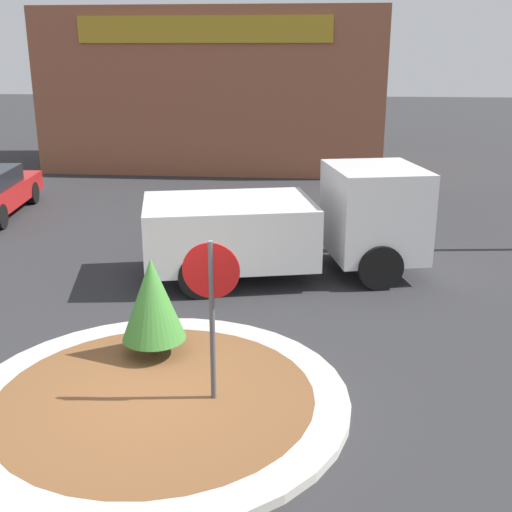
{
  "coord_description": "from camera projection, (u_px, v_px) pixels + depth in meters",
  "views": [
    {
      "loc": [
        2.05,
        -7.28,
        4.43
      ],
      "look_at": [
        1.06,
        2.63,
        1.24
      ],
      "focal_mm": 45.0,
      "sensor_mm": 36.0,
      "label": 1
    }
  ],
  "objects": [
    {
      "name": "traffic_island",
      "position": [
        156.0,
        399.0,
        8.42
      ],
      "size": [
        5.1,
        5.1,
        0.12
      ],
      "color": "#BCB7AD",
      "rests_on": "ground_plane"
    },
    {
      "name": "stop_sign",
      "position": [
        212.0,
        294.0,
        7.92
      ],
      "size": [
        0.72,
        0.07,
        2.25
      ],
      "color": "#4C4C51",
      "rests_on": "ground_plane"
    },
    {
      "name": "ground_plane",
      "position": [
        156.0,
        403.0,
        8.44
      ],
      "size": [
        120.0,
        120.0,
        0.0
      ],
      "primitive_type": "plane",
      "color": "#2D2D30"
    },
    {
      "name": "utility_truck",
      "position": [
        292.0,
        223.0,
        12.96
      ],
      "size": [
        5.91,
        3.46,
        2.21
      ],
      "rotation": [
        0.0,
        0.0,
        0.24
      ],
      "color": "silver",
      "rests_on": "ground_plane"
    },
    {
      "name": "island_shrub",
      "position": [
        152.0,
        299.0,
        9.28
      ],
      "size": [
        0.94,
        0.94,
        1.5
      ],
      "color": "brown",
      "rests_on": "traffic_island"
    },
    {
      "name": "storefront_building",
      "position": [
        218.0,
        89.0,
        25.52
      ],
      "size": [
        12.7,
        6.07,
        5.94
      ],
      "color": "#93563D",
      "rests_on": "ground_plane"
    }
  ]
}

